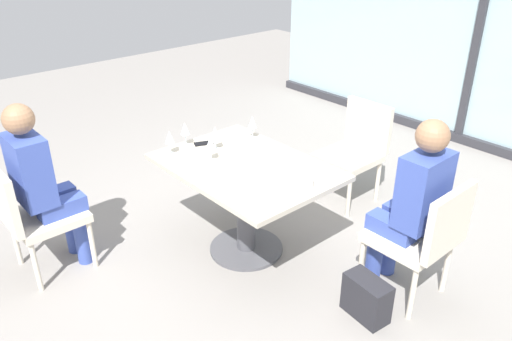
{
  "coord_description": "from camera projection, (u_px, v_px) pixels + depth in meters",
  "views": [
    {
      "loc": [
        2.45,
        -2.06,
        2.3
      ],
      "look_at": [
        0.0,
        0.1,
        0.65
      ],
      "focal_mm": 35.4,
      "sensor_mm": 36.0,
      "label": 1
    }
  ],
  "objects": [
    {
      "name": "chair_near_window",
      "position": [
        356.0,
        147.0,
        4.42
      ],
      "size": [
        0.46,
        0.51,
        0.87
      ],
      "color": "beige",
      "rests_on": "ground_plane"
    },
    {
      "name": "chair_front_left",
      "position": [
        32.0,
        212.0,
        3.44
      ],
      "size": [
        0.46,
        0.5,
        0.87
      ],
      "color": "beige",
      "rests_on": "ground_plane"
    },
    {
      "name": "person_front_left",
      "position": [
        42.0,
        181.0,
        3.41
      ],
      "size": [
        0.34,
        0.39,
        1.26
      ],
      "color": "#384C9E",
      "rests_on": "ground_plane"
    },
    {
      "name": "person_far_right",
      "position": [
        413.0,
        200.0,
        3.18
      ],
      "size": [
        0.39,
        0.34,
        1.26
      ],
      "color": "#384C9E",
      "rests_on": "ground_plane"
    },
    {
      "name": "ground_plane",
      "position": [
        246.0,
        249.0,
        3.9
      ],
      "size": [
        12.0,
        12.0,
        0.0
      ],
      "primitive_type": "plane",
      "color": "gray"
    },
    {
      "name": "wine_glass_3",
      "position": [
        252.0,
        122.0,
        3.93
      ],
      "size": [
        0.07,
        0.07,
        0.18
      ],
      "color": "silver",
      "rests_on": "dining_table_main"
    },
    {
      "name": "wine_glass_0",
      "position": [
        215.0,
        133.0,
        3.74
      ],
      "size": [
        0.07,
        0.07,
        0.18
      ],
      "color": "silver",
      "rests_on": "dining_table_main"
    },
    {
      "name": "coffee_cup",
      "position": [
        308.0,
        181.0,
        3.25
      ],
      "size": [
        0.08,
        0.08,
        0.09
      ],
      "primitive_type": "cylinder",
      "color": "white",
      "rests_on": "dining_table_main"
    },
    {
      "name": "chair_far_right",
      "position": [
        423.0,
        235.0,
        3.2
      ],
      "size": [
        0.5,
        0.46,
        0.87
      ],
      "color": "beige",
      "rests_on": "ground_plane"
    },
    {
      "name": "cell_phone_on_table",
      "position": [
        204.0,
        143.0,
        3.89
      ],
      "size": [
        0.12,
        0.16,
        0.01
      ],
      "primitive_type": "cube",
      "rotation": [
        0.0,
        0.0,
        -0.4
      ],
      "color": "black",
      "rests_on": "dining_table_main"
    },
    {
      "name": "wine_glass_1",
      "position": [
        169.0,
        138.0,
        3.67
      ],
      "size": [
        0.07,
        0.07,
        0.18
      ],
      "color": "silver",
      "rests_on": "dining_table_main"
    },
    {
      "name": "handbag_0",
      "position": [
        367.0,
        298.0,
        3.19
      ],
      "size": [
        0.32,
        0.19,
        0.28
      ],
      "primitive_type": "cube",
      "rotation": [
        0.0,
        0.0,
        -0.11
      ],
      "color": "#232328",
      "rests_on": "ground_plane"
    },
    {
      "name": "wine_glass_4",
      "position": [
        210.0,
        144.0,
        3.57
      ],
      "size": [
        0.07,
        0.07,
        0.18
      ],
      "color": "silver",
      "rests_on": "dining_table_main"
    },
    {
      "name": "dining_table_main",
      "position": [
        246.0,
        187.0,
        3.65
      ],
      "size": [
        1.26,
        0.89,
        0.73
      ],
      "color": "#BCB29E",
      "rests_on": "ground_plane"
    },
    {
      "name": "wine_glass_2",
      "position": [
        185.0,
        129.0,
        3.81
      ],
      "size": [
        0.07,
        0.07,
        0.18
      ],
      "color": "silver",
      "rests_on": "dining_table_main"
    },
    {
      "name": "window_wall_backdrop",
      "position": [
        480.0,
        34.0,
        5.23
      ],
      "size": [
        5.5,
        0.1,
        2.7
      ],
      "color": "#9BB7BC",
      "rests_on": "ground_plane"
    }
  ]
}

